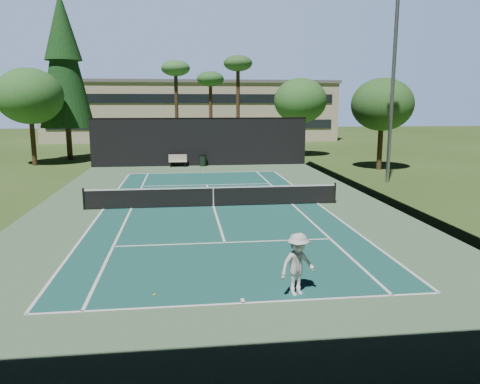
# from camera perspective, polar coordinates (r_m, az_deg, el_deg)

# --- Properties ---
(ground) EXTENTS (160.00, 160.00, 0.00)m
(ground) POSITION_cam_1_polar(r_m,az_deg,el_deg) (23.94, -3.26, -1.78)
(ground) COLOR #324F1D
(ground) RESTS_ON ground
(apron_slab) EXTENTS (18.00, 32.00, 0.01)m
(apron_slab) POSITION_cam_1_polar(r_m,az_deg,el_deg) (23.94, -3.26, -1.77)
(apron_slab) COLOR #50714F
(apron_slab) RESTS_ON ground
(court_surface) EXTENTS (10.97, 23.77, 0.01)m
(court_surface) POSITION_cam_1_polar(r_m,az_deg,el_deg) (23.94, -3.26, -1.75)
(court_surface) COLOR #1A534D
(court_surface) RESTS_ON ground
(court_lines) EXTENTS (11.07, 23.87, 0.01)m
(court_lines) POSITION_cam_1_polar(r_m,az_deg,el_deg) (23.93, -3.26, -1.73)
(court_lines) COLOR white
(court_lines) RESTS_ON ground
(tennis_net) EXTENTS (12.90, 0.10, 1.10)m
(tennis_net) POSITION_cam_1_polar(r_m,az_deg,el_deg) (23.82, -3.27, -0.47)
(tennis_net) COLOR black
(tennis_net) RESTS_ON ground
(fence) EXTENTS (18.04, 32.05, 4.03)m
(fence) POSITION_cam_1_polar(r_m,az_deg,el_deg) (23.65, -3.32, 3.01)
(fence) COLOR black
(fence) RESTS_ON ground
(player) EXTENTS (1.30, 1.05, 1.75)m
(player) POSITION_cam_1_polar(r_m,az_deg,el_deg) (12.99, 7.06, -8.73)
(player) COLOR silver
(player) RESTS_ON ground
(tennis_ball_a) EXTENTS (0.07, 0.07, 0.07)m
(tennis_ball_a) POSITION_cam_1_polar(r_m,az_deg,el_deg) (13.29, -10.38, -12.24)
(tennis_ball_a) COLOR #C8D32F
(tennis_ball_a) RESTS_ON ground
(tennis_ball_b) EXTENTS (0.06, 0.06, 0.06)m
(tennis_ball_b) POSITION_cam_1_polar(r_m,az_deg,el_deg) (26.72, -5.96, -0.44)
(tennis_ball_b) COLOR yellow
(tennis_ball_b) RESTS_ON ground
(tennis_ball_c) EXTENTS (0.07, 0.07, 0.07)m
(tennis_ball_c) POSITION_cam_1_polar(r_m,az_deg,el_deg) (27.86, -5.53, 0.05)
(tennis_ball_c) COLOR yellow
(tennis_ball_c) RESTS_ON ground
(tennis_ball_d) EXTENTS (0.07, 0.07, 0.07)m
(tennis_ball_d) POSITION_cam_1_polar(r_m,az_deg,el_deg) (27.71, -8.06, -0.07)
(tennis_ball_d) COLOR #C0D22F
(tennis_ball_d) RESTS_ON ground
(park_bench) EXTENTS (1.50, 0.45, 1.02)m
(park_bench) POSITION_cam_1_polar(r_m,az_deg,el_deg) (39.15, -7.60, 3.85)
(park_bench) COLOR beige
(park_bench) RESTS_ON ground
(trash_bin) EXTENTS (0.56, 0.56, 0.95)m
(trash_bin) POSITION_cam_1_polar(r_m,az_deg,el_deg) (39.30, -4.54, 3.84)
(trash_bin) COLOR black
(trash_bin) RESTS_ON ground
(pine_tree) EXTENTS (4.80, 4.80, 15.00)m
(pine_tree) POSITION_cam_1_polar(r_m,az_deg,el_deg) (46.73, -20.75, 15.45)
(pine_tree) COLOR #4A331F
(pine_tree) RESTS_ON ground
(palm_a) EXTENTS (2.80, 2.80, 9.32)m
(palm_a) POSITION_cam_1_polar(r_m,az_deg,el_deg) (47.42, -7.85, 14.29)
(palm_a) COLOR #3F2D1B
(palm_a) RESTS_ON ground
(palm_b) EXTENTS (2.80, 2.80, 8.42)m
(palm_b) POSITION_cam_1_polar(r_m,az_deg,el_deg) (49.46, -3.63, 13.25)
(palm_b) COLOR #432C1D
(palm_b) RESTS_ON ground
(palm_c) EXTENTS (2.80, 2.80, 9.77)m
(palm_c) POSITION_cam_1_polar(r_m,az_deg,el_deg) (46.77, -0.25, 14.95)
(palm_c) COLOR #422D1C
(palm_c) RESTS_ON ground
(decid_tree_a) EXTENTS (5.12, 5.12, 7.62)m
(decid_tree_a) POSITION_cam_1_polar(r_m,az_deg,el_deg) (46.76, 7.36, 10.96)
(decid_tree_a) COLOR #402F1B
(decid_tree_a) RESTS_ON ground
(decid_tree_b) EXTENTS (4.80, 4.80, 7.14)m
(decid_tree_b) POSITION_cam_1_polar(r_m,az_deg,el_deg) (38.57, 16.95, 10.14)
(decid_tree_b) COLOR #49351F
(decid_tree_b) RESTS_ON ground
(decid_tree_c) EXTENTS (5.44, 5.44, 8.09)m
(decid_tree_c) POSITION_cam_1_polar(r_m,az_deg,el_deg) (43.17, -24.28, 10.59)
(decid_tree_c) COLOR #46321E
(decid_tree_c) RESTS_ON ground
(campus_building) EXTENTS (40.50, 12.50, 8.30)m
(campus_building) POSITION_cam_1_polar(r_m,az_deg,el_deg) (69.32, -5.86, 9.89)
(campus_building) COLOR #B7A88E
(campus_building) RESTS_ON ground
(light_pole) EXTENTS (0.90, 0.25, 12.22)m
(light_pole) POSITION_cam_1_polar(r_m,az_deg,el_deg) (32.30, 18.14, 12.49)
(light_pole) COLOR gray
(light_pole) RESTS_ON ground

